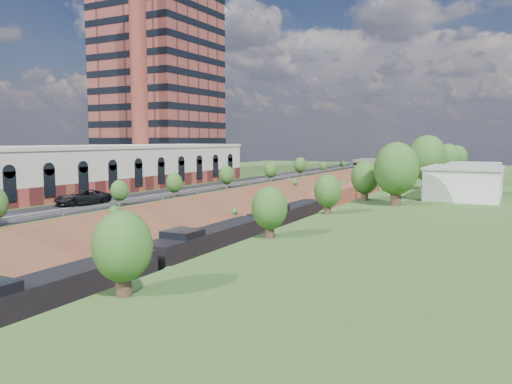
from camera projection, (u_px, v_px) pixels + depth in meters
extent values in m
cube|color=#375B25|center=(166.00, 191.00, 100.80)|extent=(44.00, 180.00, 5.00)
cube|color=brown|center=(263.00, 211.00, 90.83)|extent=(10.00, 180.00, 10.00)
cube|color=brown|center=(384.00, 220.00, 80.60)|extent=(10.00, 180.00, 10.00)
cube|color=gray|center=(306.00, 213.00, 86.92)|extent=(1.58, 180.00, 0.18)
cube|color=gray|center=(334.00, 215.00, 84.50)|extent=(1.58, 180.00, 0.18)
cube|color=black|center=(242.00, 182.00, 92.40)|extent=(8.00, 180.00, 0.10)
cube|color=#99999E|center=(261.00, 180.00, 90.44)|extent=(0.06, 171.00, 0.30)
cube|color=maroon|center=(104.00, 183.00, 78.76)|extent=(14.00, 62.00, 2.20)
cube|color=beige|center=(104.00, 162.00, 78.42)|extent=(14.00, 62.00, 4.30)
cube|color=beige|center=(103.00, 147.00, 78.17)|extent=(14.30, 62.30, 0.50)
cube|color=brown|center=(159.00, 78.00, 113.90)|extent=(22.00, 22.00, 44.00)
cylinder|color=maroon|center=(139.00, 77.00, 96.33)|extent=(3.20, 3.20, 40.00)
cube|color=gray|center=(358.00, 173.00, 145.25)|extent=(1.50, 8.00, 6.20)
cube|color=gray|center=(442.00, 176.00, 134.56)|extent=(1.50, 8.00, 6.20)
cube|color=gray|center=(399.00, 164.00, 139.58)|extent=(24.00, 8.00, 1.00)
cube|color=gray|center=(396.00, 161.00, 135.98)|extent=(24.00, 0.30, 0.80)
cube|color=gray|center=(402.00, 160.00, 143.01)|extent=(24.00, 0.30, 0.80)
cube|color=silver|center=(464.00, 184.00, 67.03)|extent=(9.00, 12.00, 4.00)
cube|color=silver|center=(474.00, 175.00, 86.62)|extent=(8.00, 10.00, 3.60)
cylinder|color=#473323|center=(396.00, 195.00, 59.57)|extent=(1.30, 1.30, 2.62)
ellipsoid|color=#224E1B|center=(396.00, 169.00, 59.24)|extent=(5.25, 5.25, 6.30)
cylinder|color=#473323|center=(93.00, 205.00, 55.45)|extent=(0.66, 0.66, 1.22)
ellipsoid|color=#224E1B|center=(93.00, 192.00, 55.30)|extent=(2.45, 2.45, 2.94)
cube|color=black|center=(52.00, 296.00, 33.43)|extent=(3.08, 18.45, 3.01)
cube|color=black|center=(211.00, 243.00, 50.53)|extent=(3.08, 18.45, 3.01)
cube|color=black|center=(289.00, 217.00, 67.63)|extent=(3.08, 18.45, 3.01)
cube|color=brown|center=(390.00, 182.00, 119.78)|extent=(3.08, 98.25, 3.69)
imported|color=black|center=(83.00, 197.00, 59.70)|extent=(4.96, 7.11, 1.80)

